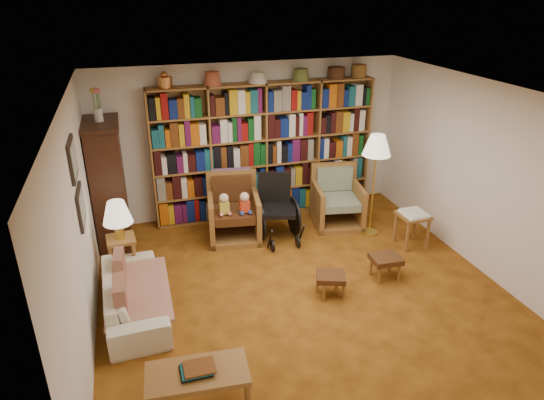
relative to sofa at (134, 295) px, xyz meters
name	(u,v)px	position (x,y,z in m)	size (l,w,h in m)	color
floor	(300,288)	(2.05, -0.09, -0.24)	(5.00, 5.00, 0.00)	#9C5A18
ceiling	(306,93)	(2.05, -0.09, 2.26)	(5.00, 5.00, 0.00)	white
wall_back	(250,140)	(2.05, 2.41, 1.01)	(5.00, 5.00, 0.00)	white
wall_front	(420,331)	(2.05, -2.59, 1.01)	(5.00, 5.00, 0.00)	white
wall_left	(79,227)	(-0.45, -0.09, 1.01)	(5.00, 5.00, 0.00)	white
wall_right	(480,177)	(4.55, -0.09, 1.01)	(5.00, 5.00, 0.00)	white
bookshelf	(265,147)	(2.25, 2.24, 0.93)	(3.60, 0.30, 2.42)	olive
curio_cabinet	(108,183)	(-0.20, 1.91, 0.71)	(0.50, 0.95, 2.40)	#381E0F
framed_pictures	(77,183)	(-0.43, 0.21, 1.38)	(0.03, 0.52, 0.97)	black
sofa	(134,295)	(0.00, 0.00, 0.00)	(0.65, 1.67, 0.49)	beige
sofa_throw	(138,290)	(0.05, 0.00, 0.06)	(0.73, 1.36, 0.04)	beige
cushion_left	(120,266)	(-0.13, 0.35, 0.21)	(0.11, 0.36, 0.36)	maroon
cushion_right	(121,299)	(-0.13, -0.35, 0.21)	(0.13, 0.40, 0.40)	maroon
side_table_lamp	(122,248)	(-0.10, 0.90, 0.15)	(0.39, 0.39, 0.55)	olive
table_lamp	(117,214)	(-0.10, 0.90, 0.66)	(0.38, 0.38, 0.52)	gold
armchair_leather	(232,211)	(1.55, 1.60, 0.16)	(0.89, 0.92, 0.98)	olive
armchair_sage	(335,201)	(3.24, 1.55, 0.11)	(0.88, 0.90, 0.94)	olive
wheelchair	(277,210)	(2.18, 1.31, 0.22)	(0.62, 0.81, 1.01)	black
floor_lamp	(377,149)	(3.60, 1.01, 1.13)	(0.42, 0.42, 1.60)	gold
side_table_papers	(413,220)	(4.00, 0.49, 0.17)	(0.42, 0.42, 0.54)	olive
footstool_a	(331,278)	(2.35, -0.35, 0.00)	(0.44, 0.40, 0.30)	#4E2D14
footstool_b	(386,260)	(3.20, -0.20, 0.02)	(0.40, 0.34, 0.32)	#4E2D14
coffee_table	(197,376)	(0.50, -1.63, 0.11)	(0.95, 0.53, 0.46)	olive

